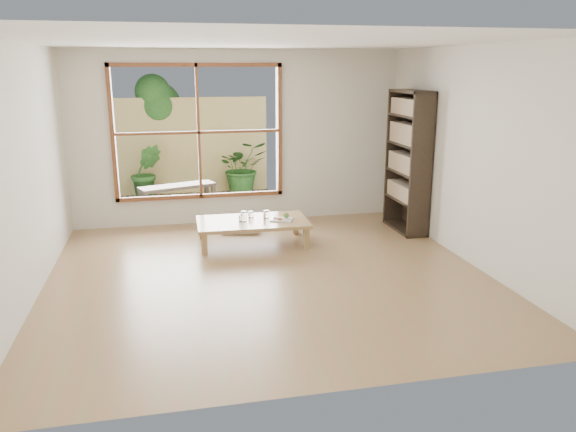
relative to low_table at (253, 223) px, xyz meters
name	(u,v)px	position (x,y,z in m)	size (l,w,h in m)	color
ground	(269,275)	(-0.01, -1.22, -0.29)	(5.00, 5.00, 0.00)	olive
low_table	(253,223)	(0.00, 0.00, 0.00)	(1.51, 0.87, 0.33)	#A57F50
floor_cushion	(242,227)	(-0.06, 0.71, -0.25)	(0.54, 0.54, 0.08)	white
bookshelf	(408,162)	(2.31, 0.19, 0.73)	(0.32, 0.91, 2.03)	#2E2319
glass_tall	(244,216)	(-0.12, -0.04, 0.11)	(0.08, 0.08, 0.15)	silver
glass_mid	(266,214)	(0.20, 0.07, 0.10)	(0.08, 0.08, 0.11)	silver
glass_short	(251,214)	(0.00, 0.15, 0.09)	(0.07, 0.07, 0.09)	silver
glass_small	(241,218)	(-0.15, -0.02, 0.08)	(0.07, 0.07, 0.09)	silver
food_tray	(282,218)	(0.40, -0.06, 0.06)	(0.35, 0.30, 0.09)	white
deck	(198,206)	(-0.61, 2.34, -0.29)	(2.80, 2.00, 0.05)	#3B322B
garden_bench	(177,189)	(-0.94, 2.13, 0.08)	(1.31, 0.77, 0.40)	#2E2319
bamboo_fence	(192,146)	(-0.61, 3.34, 0.61)	(2.80, 0.06, 1.80)	tan
shrub_right	(243,167)	(0.30, 3.07, 0.23)	(0.89, 0.77, 0.99)	#2E5E22
shrub_left	(146,172)	(-1.46, 2.94, 0.23)	(0.54, 0.44, 0.99)	#2E5E22
garden_tree	(153,106)	(-1.28, 3.64, 1.34)	(1.04, 0.85, 2.22)	#4C3D2D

